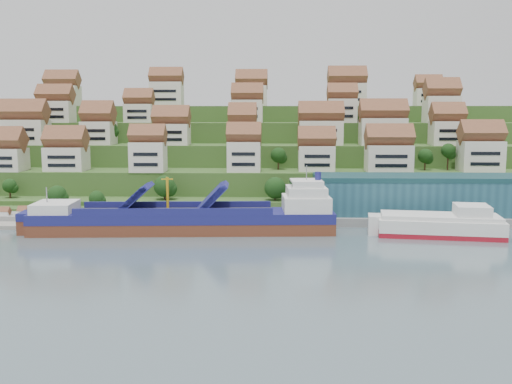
{
  "coord_description": "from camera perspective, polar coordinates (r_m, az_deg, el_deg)",
  "views": [
    {
      "loc": [
        11.54,
        -132.34,
        28.19
      ],
      "look_at": [
        6.59,
        14.0,
        8.0
      ],
      "focal_mm": 40.0,
      "sensor_mm": 36.0,
      "label": 1
    }
  ],
  "objects": [
    {
      "name": "flagpole",
      "position": [
        144.08,
        4.53,
        -0.68
      ],
      "size": [
        1.28,
        0.16,
        8.0
      ],
      "color": "gray",
      "rests_on": "quay"
    },
    {
      "name": "ground",
      "position": [
        135.8,
        -2.99,
        -4.14
      ],
      "size": [
        300.0,
        300.0,
        0.0
      ],
      "primitive_type": "plane",
      "color": "slate",
      "rests_on": "ground"
    },
    {
      "name": "hillside_trees",
      "position": [
        177.56,
        -4.38,
        3.81
      ],
      "size": [
        141.7,
        62.3,
        29.06
      ],
      "color": "#1B4115",
      "rests_on": "ground"
    },
    {
      "name": "hillside",
      "position": [
        236.83,
        -0.86,
        3.6
      ],
      "size": [
        260.0,
        128.0,
        31.0
      ],
      "color": "#2D4C1E",
      "rests_on": "ground"
    },
    {
      "name": "quay",
      "position": [
        150.05,
        5.14,
        -2.58
      ],
      "size": [
        180.0,
        14.0,
        2.2
      ],
      "primitive_type": "cube",
      "color": "gray",
      "rests_on": "ground"
    },
    {
      "name": "hillside_village",
      "position": [
        192.8,
        -0.99,
        6.64
      ],
      "size": [
        158.01,
        65.07,
        29.18
      ],
      "color": "silver",
      "rests_on": "ground"
    },
    {
      "name": "warehouse",
      "position": [
        156.14,
        16.94,
        -0.22
      ],
      "size": [
        60.0,
        15.0,
        10.0
      ],
      "primitive_type": "cube",
      "color": "#265667",
      "rests_on": "quay"
    },
    {
      "name": "cargo_ship",
      "position": [
        136.95,
        -6.43,
        -2.77
      ],
      "size": [
        72.02,
        15.25,
        15.77
      ],
      "rotation": [
        0.0,
        0.0,
        0.06
      ],
      "color": "brown",
      "rests_on": "ground"
    },
    {
      "name": "second_ship",
      "position": [
        139.22,
        18.13,
        -3.2
      ],
      "size": [
        29.07,
        14.01,
        8.1
      ],
      "rotation": [
        0.0,
        0.0,
        -0.14
      ],
      "color": "maroon",
      "rests_on": "ground"
    },
    {
      "name": "pebble_beach",
      "position": [
        162.59,
        -23.44,
        -2.61
      ],
      "size": [
        45.0,
        20.0,
        1.0
      ],
      "primitive_type": "cube",
      "color": "gray",
      "rests_on": "ground"
    }
  ]
}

